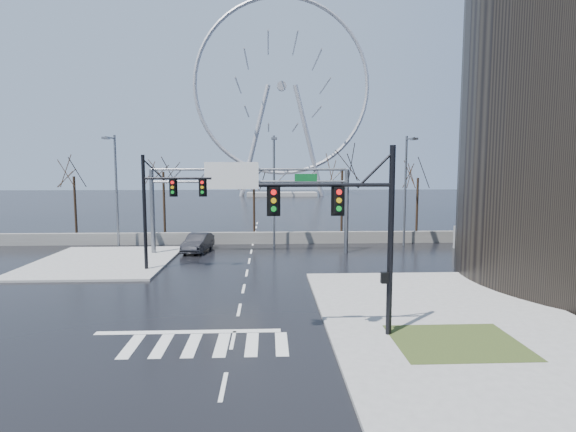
{
  "coord_description": "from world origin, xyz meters",
  "views": [
    {
      "loc": [
        1.49,
        -22.0,
        7.05
      ],
      "look_at": [
        2.76,
        6.92,
        4.0
      ],
      "focal_mm": 28.0,
      "sensor_mm": 36.0,
      "label": 1
    }
  ],
  "objects": [
    {
      "name": "sign_gantry",
      "position": [
        -0.38,
        14.96,
        5.18
      ],
      "size": [
        16.36,
        0.4,
        7.6
      ],
      "color": "slate",
      "rests_on": "ground"
    },
    {
      "name": "streetlight_left",
      "position": [
        -12.0,
        18.16,
        5.89
      ],
      "size": [
        0.5,
        2.55,
        10.0
      ],
      "color": "slate",
      "rests_on": "ground"
    },
    {
      "name": "ground",
      "position": [
        0.0,
        0.0,
        0.0
      ],
      "size": [
        260.0,
        260.0,
        0.0
      ],
      "primitive_type": "plane",
      "color": "black",
      "rests_on": "ground"
    },
    {
      "name": "tree_far_right",
      "position": [
        17.0,
        24.0,
        5.41
      ],
      "size": [
        3.4,
        3.4,
        6.8
      ],
      "color": "black",
      "rests_on": "ground"
    },
    {
      "name": "tree_center",
      "position": [
        0.0,
        24.5,
        5.17
      ],
      "size": [
        3.25,
        3.25,
        6.5
      ],
      "color": "black",
      "rests_on": "ground"
    },
    {
      "name": "grass_strip",
      "position": [
        9.0,
        -5.0,
        0.15
      ],
      "size": [
        5.0,
        4.0,
        0.02
      ],
      "primitive_type": "cube",
      "color": "#2B3D19",
      "rests_on": "sidewalk_near"
    },
    {
      "name": "car",
      "position": [
        -4.55,
        16.19,
        0.77
      ],
      "size": [
        2.33,
        4.89,
        1.55
      ],
      "primitive_type": "imported",
      "rotation": [
        0.0,
        0.0,
        -0.15
      ],
      "color": "black",
      "rests_on": "ground"
    },
    {
      "name": "signal_mast_far",
      "position": [
        -5.87,
        8.96,
        4.83
      ],
      "size": [
        4.72,
        0.41,
        8.0
      ],
      "color": "black",
      "rests_on": "ground"
    },
    {
      "name": "sidewalk_right_ext",
      "position": [
        10.0,
        2.0,
        0.07
      ],
      "size": [
        12.0,
        10.0,
        0.15
      ],
      "primitive_type": "cube",
      "color": "gray",
      "rests_on": "ground"
    },
    {
      "name": "signal_mast_near",
      "position": [
        5.14,
        -4.04,
        4.87
      ],
      "size": [
        5.52,
        0.41,
        8.0
      ],
      "color": "black",
      "rests_on": "ground"
    },
    {
      "name": "streetlight_mid",
      "position": [
        2.0,
        18.16,
        5.89
      ],
      "size": [
        0.5,
        2.55,
        10.0
      ],
      "color": "slate",
      "rests_on": "ground"
    },
    {
      "name": "tree_far_left",
      "position": [
        -18.0,
        24.0,
        5.57
      ],
      "size": [
        3.5,
        3.5,
        7.0
      ],
      "color": "black",
      "rests_on": "ground"
    },
    {
      "name": "tree_right",
      "position": [
        9.0,
        23.5,
        6.22
      ],
      "size": [
        3.9,
        3.9,
        7.8
      ],
      "color": "black",
      "rests_on": "ground"
    },
    {
      "name": "tree_left",
      "position": [
        -9.0,
        23.5,
        5.98
      ],
      "size": [
        3.75,
        3.75,
        7.5
      ],
      "color": "black",
      "rests_on": "ground"
    },
    {
      "name": "ferris_wheel",
      "position": [
        5.0,
        95.0,
        26.13
      ],
      "size": [
        45.0,
        6.0,
        50.91
      ],
      "color": "gray",
      "rests_on": "ground"
    },
    {
      "name": "sidewalk_near",
      "position": [
        10.0,
        -9.0,
        0.07
      ],
      "size": [
        12.0,
        12.0,
        0.15
      ],
      "primitive_type": "cube",
      "color": "gray",
      "rests_on": "ground"
    },
    {
      "name": "streetlight_right",
      "position": [
        14.0,
        18.16,
        5.89
      ],
      "size": [
        0.5,
        2.55,
        10.0
      ],
      "color": "slate",
      "rests_on": "ground"
    },
    {
      "name": "barrier_wall",
      "position": [
        0.0,
        20.0,
        0.55
      ],
      "size": [
        52.0,
        0.5,
        1.1
      ],
      "primitive_type": "cube",
      "color": "slate",
      "rests_on": "ground"
    },
    {
      "name": "sidewalk_far",
      "position": [
        -11.0,
        12.0,
        0.07
      ],
      "size": [
        10.0,
        12.0,
        0.15
      ],
      "primitive_type": "cube",
      "color": "gray",
      "rests_on": "ground"
    }
  ]
}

